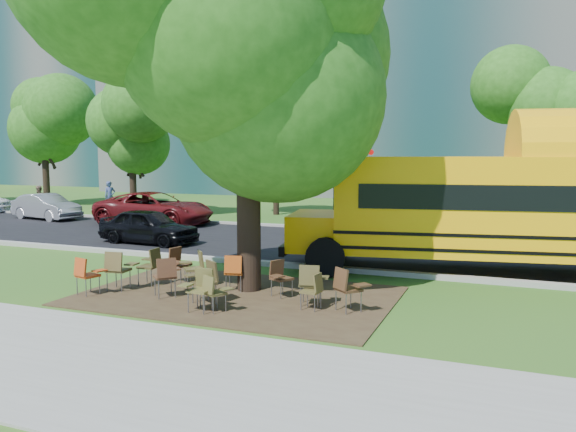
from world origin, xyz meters
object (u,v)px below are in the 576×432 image
at_px(main_tree, 247,51).
at_px(bg_car_red, 155,208).
at_px(chair_2, 167,273).
at_px(chair_4, 214,290).
at_px(chair_5, 200,285).
at_px(chair_6, 314,288).
at_px(chair_10, 178,261).
at_px(pedestrian_a, 110,197).
at_px(pedestrian_b, 39,200).
at_px(chair_3, 206,278).
at_px(bg_car_silver, 46,207).
at_px(chair_0, 118,267).
at_px(chair_9, 195,265).
at_px(chair_8, 151,263).
at_px(school_bus, 556,208).
at_px(chair_12, 279,275).
at_px(chair_1, 86,272).
at_px(black_car, 149,226).
at_px(chair_7, 347,285).
at_px(chair_13, 311,281).
at_px(chair_11, 236,269).

height_order(main_tree, bg_car_red, main_tree).
distance_m(chair_2, chair_4, 1.71).
bearing_deg(chair_5, main_tree, -93.74).
xyz_separation_m(chair_6, chair_10, (-3.99, 1.15, 0.06)).
relative_size(main_tree, pedestrian_a, 5.28).
bearing_deg(pedestrian_b, chair_10, 35.24).
bearing_deg(main_tree, chair_5, -94.03).
distance_m(chair_3, bg_car_silver, 18.77).
relative_size(chair_0, chair_4, 1.23).
relative_size(chair_9, bg_car_silver, 0.23).
height_order(chair_0, bg_car_red, bg_car_red).
xyz_separation_m(chair_4, bg_car_silver, (-15.80, 11.43, 0.16)).
relative_size(chair_5, chair_8, 0.96).
bearing_deg(chair_2, chair_5, -75.63).
relative_size(main_tree, chair_3, 9.70).
bearing_deg(school_bus, chair_12, -151.27).
height_order(chair_10, bg_car_silver, bg_car_silver).
height_order(chair_2, chair_12, chair_2).
height_order(chair_0, chair_1, chair_0).
bearing_deg(chair_2, chair_9, 39.25).
relative_size(chair_10, black_car, 0.24).
distance_m(chair_5, black_car, 9.39).
distance_m(chair_4, chair_10, 3.02).
height_order(chair_4, chair_12, chair_12).
height_order(chair_9, bg_car_silver, bg_car_silver).
height_order(chair_6, chair_7, chair_7).
bearing_deg(pedestrian_a, school_bus, -84.63).
height_order(chair_6, pedestrian_b, pedestrian_b).
relative_size(pedestrian_a, pedestrian_b, 1.14).
relative_size(chair_2, chair_9, 1.03).
height_order(chair_1, chair_9, chair_9).
bearing_deg(chair_8, chair_5, -126.82).
bearing_deg(chair_3, chair_2, 27.45).
xyz_separation_m(school_bus, chair_1, (-9.99, -6.20, -1.27)).
bearing_deg(chair_10, bg_car_silver, -112.99).
relative_size(school_bus, pedestrian_b, 8.66).
xyz_separation_m(chair_3, chair_7, (3.01, 0.45, -0.00)).
bearing_deg(chair_6, bg_car_silver, 65.11).
distance_m(chair_1, chair_6, 5.25).
distance_m(chair_8, pedestrian_a, 19.19).
distance_m(chair_3, chair_13, 2.27).
bearing_deg(school_bus, pedestrian_a, 146.93).
relative_size(chair_1, pedestrian_b, 0.59).
height_order(school_bus, chair_8, school_bus).
bearing_deg(chair_7, bg_car_red, 178.55).
height_order(chair_8, chair_10, chair_8).
xyz_separation_m(chair_11, bg_car_red, (-9.22, 9.95, 0.21)).
height_order(chair_5, pedestrian_a, pedestrian_a).
relative_size(chair_7, chair_11, 1.05).
xyz_separation_m(school_bus, chair_0, (-9.59, -5.60, -1.23)).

